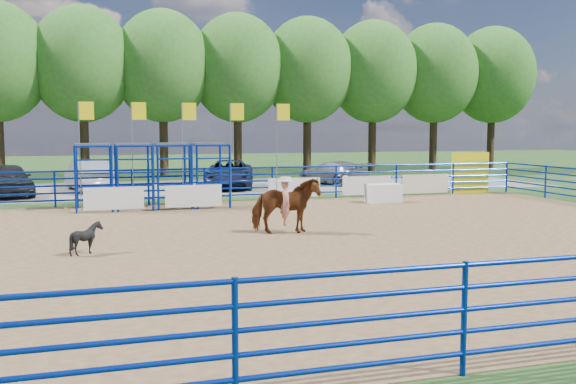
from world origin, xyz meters
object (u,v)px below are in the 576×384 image
at_px(car_a, 8,180).
at_px(car_c, 229,174).
at_px(announcer_table, 383,193).
at_px(horse_and_rider, 286,203).
at_px(car_d, 333,173).
at_px(calf, 86,238).
at_px(car_b, 89,176).

distance_m(car_a, car_c, 10.74).
xyz_separation_m(announcer_table, horse_and_rider, (-6.28, -6.47, 0.52)).
height_order(car_c, car_d, car_c).
height_order(announcer_table, car_d, car_d).
relative_size(announcer_table, car_a, 0.32).
height_order(calf, car_b, car_b).
bearing_deg(calf, announcer_table, -47.01).
height_order(calf, car_c, car_c).
bearing_deg(car_c, car_d, 19.39).
height_order(announcer_table, car_c, car_c).
height_order(car_a, car_b, car_b).
bearing_deg(announcer_table, car_d, 82.83).
xyz_separation_m(announcer_table, car_c, (-4.91, 8.49, 0.34)).
xyz_separation_m(announcer_table, car_d, (1.14, 9.04, 0.25)).
height_order(car_b, car_d, car_b).
bearing_deg(announcer_table, horse_and_rider, -134.18).
distance_m(horse_and_rider, car_d, 17.19).
height_order(announcer_table, horse_and_rider, horse_and_rider).
relative_size(announcer_table, calf, 1.78).
bearing_deg(car_a, horse_and_rider, -71.31).
bearing_deg(car_c, horse_and_rider, -81.07).
relative_size(car_a, car_c, 0.85).
relative_size(horse_and_rider, car_c, 0.45).
relative_size(calf, car_c, 0.16).
relative_size(announcer_table, car_b, 0.31).
height_order(announcer_table, calf, calf).
xyz_separation_m(horse_and_rider, car_d, (7.42, 15.51, -0.27)).
relative_size(car_c, car_d, 1.18).
bearing_deg(horse_and_rider, car_a, 123.71).
relative_size(horse_and_rider, car_d, 0.53).
bearing_deg(announcer_table, car_b, 143.21).
bearing_deg(horse_and_rider, calf, -164.67).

